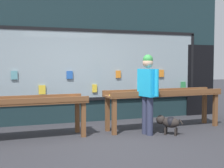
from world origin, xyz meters
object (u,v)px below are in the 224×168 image
Objects in this scene: display_table_right at (164,97)px; person_browsing at (148,88)px; small_dog at (169,122)px; display_table_left at (15,105)px.

person_browsing reaches higher than display_table_right.
person_browsing is at bearing 21.72° from small_dog.
display_table_right is 0.83m from small_dog.
small_dog is at bearing -11.55° from display_table_left.
display_table_left is at bearing 33.11° from small_dog.
display_table_left is 6.15× the size of small_dog.
display_table_left is 1.00× the size of display_table_right.
display_table_right is 0.84m from person_browsing.
person_browsing reaches higher than small_dog.
display_table_right reaches higher than small_dog.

